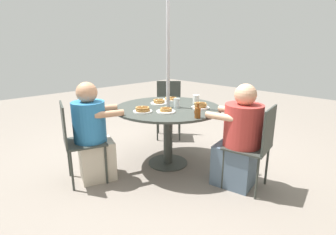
{
  "coord_description": "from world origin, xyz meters",
  "views": [
    {
      "loc": [
        2.16,
        2.23,
        1.48
      ],
      "look_at": [
        0.0,
        0.0,
        0.61
      ],
      "focal_mm": 28.0,
      "sensor_mm": 36.0,
      "label": 1
    }
  ],
  "objects_px": {
    "pancake_plate_c": "(171,99)",
    "drinking_glass_a": "(177,103)",
    "patio_chair_south": "(169,105)",
    "diner_east": "(239,141)",
    "pancake_plate_e": "(166,111)",
    "coffee_cup": "(196,99)",
    "patio_chair_north": "(76,138)",
    "patio_chair_east": "(256,143)",
    "syrup_bottle": "(198,112)",
    "pancake_plate_d": "(143,110)",
    "patio_table": "(168,117)",
    "pancake_plate_a": "(200,106)",
    "pancake_plate_b": "(159,102)",
    "diner_north": "(93,136)"
  },
  "relations": [
    {
      "from": "patio_chair_south",
      "to": "patio_table",
      "type": "bearing_deg",
      "value": 90.0
    },
    {
      "from": "diner_north",
      "to": "pancake_plate_d",
      "type": "relative_size",
      "value": 5.18
    },
    {
      "from": "pancake_plate_c",
      "to": "drinking_glass_a",
      "type": "xyz_separation_m",
      "value": [
        0.24,
        0.34,
        0.04
      ]
    },
    {
      "from": "diner_east",
      "to": "diner_north",
      "type": "bearing_deg",
      "value": 120.05
    },
    {
      "from": "pancake_plate_b",
      "to": "pancake_plate_d",
      "type": "bearing_deg",
      "value": 23.82
    },
    {
      "from": "pancake_plate_a",
      "to": "pancake_plate_c",
      "type": "xyz_separation_m",
      "value": [
        -0.06,
        -0.57,
        -0.01
      ]
    },
    {
      "from": "patio_chair_east",
      "to": "diner_east",
      "type": "distance_m",
      "value": 0.18
    },
    {
      "from": "diner_east",
      "to": "pancake_plate_b",
      "type": "height_order",
      "value": "diner_east"
    },
    {
      "from": "patio_table",
      "to": "patio_chair_north",
      "type": "relative_size",
      "value": 1.43
    },
    {
      "from": "patio_table",
      "to": "pancake_plate_c",
      "type": "bearing_deg",
      "value": -139.22
    },
    {
      "from": "patio_chair_east",
      "to": "pancake_plate_a",
      "type": "distance_m",
      "value": 0.8
    },
    {
      "from": "diner_north",
      "to": "pancake_plate_b",
      "type": "relative_size",
      "value": 5.18
    },
    {
      "from": "patio_chair_south",
      "to": "pancake_plate_b",
      "type": "relative_size",
      "value": 4.21
    },
    {
      "from": "patio_table",
      "to": "coffee_cup",
      "type": "relative_size",
      "value": 11.72
    },
    {
      "from": "diner_east",
      "to": "pancake_plate_d",
      "type": "distance_m",
      "value": 1.1
    },
    {
      "from": "pancake_plate_e",
      "to": "syrup_bottle",
      "type": "distance_m",
      "value": 0.41
    },
    {
      "from": "patio_table",
      "to": "pancake_plate_d",
      "type": "distance_m",
      "value": 0.4
    },
    {
      "from": "patio_chair_east",
      "to": "pancake_plate_a",
      "type": "xyz_separation_m",
      "value": [
        -0.03,
        -0.75,
        0.26
      ]
    },
    {
      "from": "pancake_plate_a",
      "to": "diner_east",
      "type": "bearing_deg",
      "value": 84.1
    },
    {
      "from": "patio_chair_east",
      "to": "coffee_cup",
      "type": "xyz_separation_m",
      "value": [
        -0.19,
        -0.96,
        0.28
      ]
    },
    {
      "from": "pancake_plate_a",
      "to": "pancake_plate_c",
      "type": "height_order",
      "value": "pancake_plate_a"
    },
    {
      "from": "pancake_plate_d",
      "to": "pancake_plate_e",
      "type": "distance_m",
      "value": 0.26
    },
    {
      "from": "pancake_plate_e",
      "to": "patio_chair_north",
      "type": "bearing_deg",
      "value": -31.81
    },
    {
      "from": "syrup_bottle",
      "to": "patio_chair_south",
      "type": "bearing_deg",
      "value": -123.59
    },
    {
      "from": "patio_table",
      "to": "drinking_glass_a",
      "type": "distance_m",
      "value": 0.21
    },
    {
      "from": "patio_table",
      "to": "patio_chair_south",
      "type": "height_order",
      "value": "patio_chair_south"
    },
    {
      "from": "patio_chair_east",
      "to": "pancake_plate_c",
      "type": "bearing_deg",
      "value": 75.19
    },
    {
      "from": "pancake_plate_e",
      "to": "coffee_cup",
      "type": "relative_size",
      "value": 1.94
    },
    {
      "from": "patio_table",
      "to": "coffee_cup",
      "type": "distance_m",
      "value": 0.45
    },
    {
      "from": "patio_chair_east",
      "to": "pancake_plate_d",
      "type": "height_order",
      "value": "patio_chair_east"
    },
    {
      "from": "patio_chair_north",
      "to": "coffee_cup",
      "type": "height_order",
      "value": "patio_chair_north"
    },
    {
      "from": "pancake_plate_b",
      "to": "pancake_plate_e",
      "type": "distance_m",
      "value": 0.44
    },
    {
      "from": "diner_north",
      "to": "pancake_plate_a",
      "type": "xyz_separation_m",
      "value": [
        -1.1,
        0.61,
        0.27
      ]
    },
    {
      "from": "patio_chair_east",
      "to": "coffee_cup",
      "type": "relative_size",
      "value": 8.17
    },
    {
      "from": "pancake_plate_c",
      "to": "coffee_cup",
      "type": "distance_m",
      "value": 0.38
    },
    {
      "from": "patio_chair_north",
      "to": "pancake_plate_d",
      "type": "distance_m",
      "value": 0.77
    },
    {
      "from": "pancake_plate_b",
      "to": "pancake_plate_e",
      "type": "relative_size",
      "value": 1.0
    },
    {
      "from": "diner_east",
      "to": "coffee_cup",
      "type": "xyz_separation_m",
      "value": [
        -0.23,
        -0.79,
        0.3
      ]
    },
    {
      "from": "diner_east",
      "to": "patio_chair_east",
      "type": "bearing_deg",
      "value": -90.0
    },
    {
      "from": "diner_north",
      "to": "syrup_bottle",
      "type": "distance_m",
      "value": 1.17
    },
    {
      "from": "patio_chair_north",
      "to": "diner_east",
      "type": "relative_size",
      "value": 0.81
    },
    {
      "from": "diner_north",
      "to": "drinking_glass_a",
      "type": "relative_size",
      "value": 10.2
    },
    {
      "from": "patio_table",
      "to": "diner_east",
      "type": "distance_m",
      "value": 0.92
    },
    {
      "from": "pancake_plate_e",
      "to": "drinking_glass_a",
      "type": "height_order",
      "value": "drinking_glass_a"
    },
    {
      "from": "patio_chair_south",
      "to": "diner_east",
      "type": "bearing_deg",
      "value": 115.22
    },
    {
      "from": "patio_table",
      "to": "coffee_cup",
      "type": "xyz_separation_m",
      "value": [
        -0.4,
        0.1,
        0.18
      ]
    },
    {
      "from": "pancake_plate_c",
      "to": "drinking_glass_a",
      "type": "bearing_deg",
      "value": 55.31
    },
    {
      "from": "patio_chair_north",
      "to": "diner_north",
      "type": "height_order",
      "value": "diner_north"
    },
    {
      "from": "diner_north",
      "to": "coffee_cup",
      "type": "height_order",
      "value": "diner_north"
    },
    {
      "from": "diner_north",
      "to": "patio_chair_north",
      "type": "bearing_deg",
      "value": -90.0
    }
  ]
}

